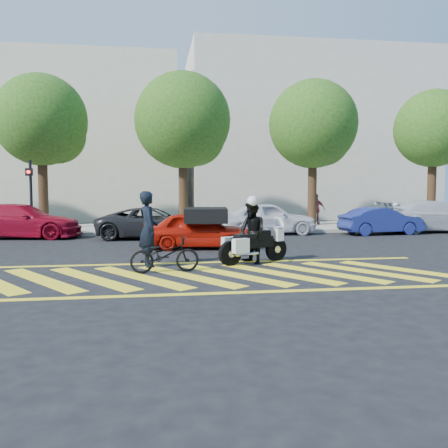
{
  "coord_description": "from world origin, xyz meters",
  "views": [
    {
      "loc": [
        -1.35,
        -11.05,
        2.12
      ],
      "look_at": [
        0.57,
        2.15,
        1.05
      ],
      "focal_mm": 38.0,
      "sensor_mm": 36.0,
      "label": 1
    }
  ],
  "objects": [
    {
      "name": "signal_pole",
      "position": [
        -6.5,
        9.74,
        1.92
      ],
      "size": [
        0.28,
        0.43,
        3.2
      ],
      "color": "black",
      "rests_on": "ground"
    },
    {
      "name": "tree_center",
      "position": [
        0.13,
        12.06,
        5.1
      ],
      "size": [
        4.6,
        4.6,
        7.56
      ],
      "color": "black",
      "rests_on": "ground"
    },
    {
      "name": "tree_left",
      "position": [
        -6.37,
        12.06,
        4.99
      ],
      "size": [
        4.2,
        4.2,
        7.26
      ],
      "color": "black",
      "rests_on": "ground"
    },
    {
      "name": "bicycle",
      "position": [
        -1.13,
        0.55,
        0.44
      ],
      "size": [
        1.74,
        0.77,
        0.89
      ],
      "primitive_type": "imported",
      "rotation": [
        0.0,
        0.0,
        1.68
      ],
      "color": "black",
      "rests_on": "ground"
    },
    {
      "name": "sidewalk",
      "position": [
        0.0,
        12.0,
        0.07
      ],
      "size": [
        60.0,
        5.0,
        0.15
      ],
      "primitive_type": "cube",
      "color": "#9E998E",
      "rests_on": "ground"
    },
    {
      "name": "red_convertible",
      "position": [
        0.1,
        4.94,
        0.63
      ],
      "size": [
        3.84,
        1.89,
        1.26
      ],
      "primitive_type": "imported",
      "rotation": [
        0.0,
        0.0,
        1.46
      ],
      "color": "#B61508",
      "rests_on": "ground"
    },
    {
      "name": "parked_mid_right",
      "position": [
        3.52,
        9.2,
        0.72
      ],
      "size": [
        4.22,
        1.72,
        1.44
      ],
      "primitive_type": "imported",
      "rotation": [
        0.0,
        0.0,
        1.58
      ],
      "color": "silver",
      "rests_on": "ground"
    },
    {
      "name": "police_motorcycle",
      "position": [
        1.29,
        1.6,
        0.53
      ],
      "size": [
        2.08,
        1.24,
        0.98
      ],
      "rotation": [
        0.0,
        0.0,
        0.43
      ],
      "color": "black",
      "rests_on": "ground"
    },
    {
      "name": "building_left",
      "position": [
        -8.0,
        21.0,
        5.0
      ],
      "size": [
        16.0,
        8.0,
        10.0
      ],
      "primitive_type": "cube",
      "color": "beige",
      "rests_on": "ground"
    },
    {
      "name": "parked_right",
      "position": [
        8.47,
        8.49,
        0.6
      ],
      "size": [
        3.72,
        1.6,
        1.19
      ],
      "primitive_type": "imported",
      "rotation": [
        0.0,
        0.0,
        1.67
      ],
      "color": "navy",
      "rests_on": "ground"
    },
    {
      "name": "tree_right",
      "position": [
        6.63,
        12.06,
        5.05
      ],
      "size": [
        4.4,
        4.4,
        7.41
      ],
      "color": "black",
      "rests_on": "ground"
    },
    {
      "name": "parked_far_right",
      "position": [
        11.42,
        9.2,
        0.73
      ],
      "size": [
        5.04,
        2.08,
        1.46
      ],
      "primitive_type": "imported",
      "rotation": [
        0.0,
        0.0,
        1.58
      ],
      "color": "silver",
      "rests_on": "ground"
    },
    {
      "name": "parked_mid_left",
      "position": [
        -1.44,
        8.27,
        0.63
      ],
      "size": [
        4.73,
        2.61,
        1.26
      ],
      "primitive_type": "imported",
      "rotation": [
        0.0,
        0.0,
        1.45
      ],
      "color": "black",
      "rests_on": "ground"
    },
    {
      "name": "officer_moto",
      "position": [
        1.27,
        1.61,
        0.86
      ],
      "size": [
        0.94,
        1.03,
        1.71
      ],
      "primitive_type": "imported",
      "rotation": [
        0.0,
        0.0,
        -1.14
      ],
      "color": "black",
      "rests_on": "ground"
    },
    {
      "name": "crosswalk",
      "position": [
        -0.04,
        0.0,
        0.0
      ],
      "size": [
        12.33,
        4.0,
        0.01
      ],
      "color": "yellow",
      "rests_on": "ground"
    },
    {
      "name": "tree_far_right",
      "position": [
        13.13,
        12.06,
        4.94
      ],
      "size": [
        4.0,
        4.0,
        7.1
      ],
      "color": "black",
      "rests_on": "ground"
    },
    {
      "name": "pedestrian_right",
      "position": [
        6.88,
        12.42,
        0.93
      ],
      "size": [
        0.97,
        0.85,
        1.57
      ],
      "primitive_type": "imported",
      "rotation": [
        0.0,
        0.0,
        2.51
      ],
      "color": "#924342",
      "rests_on": "sidewalk"
    },
    {
      "name": "building_right",
      "position": [
        9.0,
        21.0,
        5.5
      ],
      "size": [
        16.0,
        8.0,
        11.0
      ],
      "primitive_type": "cube",
      "color": "beige",
      "rests_on": "ground"
    },
    {
      "name": "ground",
      "position": [
        0.0,
        0.0,
        0.0
      ],
      "size": [
        90.0,
        90.0,
        0.0
      ],
      "primitive_type": "plane",
      "color": "black",
      "rests_on": "ground"
    },
    {
      "name": "officer_bike",
      "position": [
        -1.53,
        1.49,
        0.99
      ],
      "size": [
        0.6,
        0.8,
        1.99
      ],
      "primitive_type": "imported",
      "rotation": [
        0.0,
        0.0,
        1.75
      ],
      "color": "black",
      "rests_on": "ground"
    },
    {
      "name": "parked_left",
      "position": [
        -6.78,
        9.2,
        0.7
      ],
      "size": [
        5.02,
        2.55,
        1.4
      ],
      "primitive_type": "imported",
      "rotation": [
        0.0,
        0.0,
        1.44
      ],
      "color": "maroon",
      "rests_on": "ground"
    }
  ]
}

